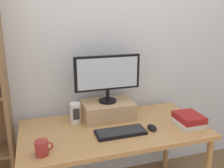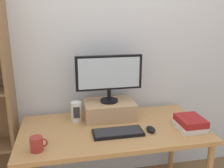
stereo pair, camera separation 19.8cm
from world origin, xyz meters
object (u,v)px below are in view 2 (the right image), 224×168
Objects in this scene: keyboard at (118,132)px; desk_speaker at (76,112)px; computer_mouse at (151,129)px; desk at (113,135)px; book_stack at (190,123)px; riser_box at (109,109)px; coffee_mug at (37,144)px; computer_monitor at (109,75)px.

keyboard is 0.42m from desk_speaker.
desk is at bearing 155.27° from computer_mouse.
book_stack is (0.32, -0.01, 0.03)m from computer_mouse.
riser_box is 0.43m from computer_mouse.
coffee_mug reaches higher than book_stack.
book_stack is (0.58, -0.02, 0.03)m from keyboard.
desk_speaker is at bearing -175.43° from computer_monitor.
desk is 0.62m from book_stack.
desk is 6.28× the size of book_stack.
desk_speaker is (-0.87, 0.32, 0.04)m from book_stack.
riser_box is at bearing 90.93° from keyboard.
desk_speaker is at bearing 134.14° from keyboard.
coffee_mug is 0.51m from desk_speaker.
coffee_mug is (-0.84, -0.11, 0.03)m from computer_mouse.
computer_mouse reaches higher than desk.
desk_speaker is at bearing -175.13° from riser_box.
computer_monitor is at bearing 37.76° from coffee_mug.
desk_speaker reaches higher than computer_mouse.
computer_mouse is at bearing 7.64° from coffee_mug.
desk is at bearing -92.32° from computer_monitor.
book_stack is 1.98× the size of coffee_mug.
riser_box reaches higher than desk.
computer_monitor reaches higher than riser_box.
computer_monitor is (0.01, 0.21, 0.45)m from desk.
computer_monitor reaches higher than keyboard.
desk is 3.41× the size of riser_box.
book_stack is (0.59, -0.14, 0.11)m from desk.
computer_monitor is 4.76× the size of coffee_mug.
desk_speaker reaches higher than book_stack.
book_stack is (0.58, -0.35, -0.03)m from riser_box.
book_stack is at bearing -2.45° from keyboard.
coffee_mug reaches higher than keyboard.
riser_box is 3.64× the size of coffee_mug.
riser_box is at bearing 4.87° from desk_speaker.
keyboard is 1.64× the size of book_stack.
computer_mouse is 0.63m from desk_speaker.
riser_box is 4.12× the size of computer_mouse.
keyboard is 2.24× the size of desk_speaker.
riser_box is 2.52× the size of desk_speaker.
computer_mouse is at bearing 177.35° from book_stack.
computer_monitor is 0.76m from book_stack.
computer_monitor reaches higher than coffee_mug.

